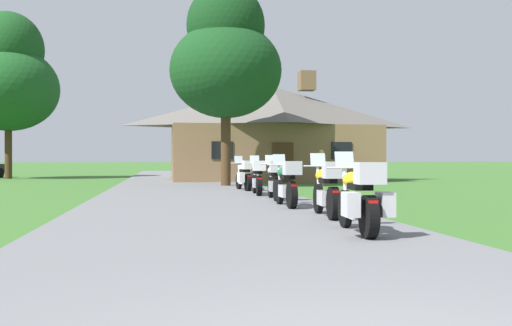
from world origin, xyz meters
TOP-DOWN VIEW (x-y plane):
  - ground_plane at (0.00, 20.00)m, footprint 500.00×500.00m
  - asphalt_driveway at (0.00, 18.00)m, footprint 6.40×80.00m
  - motorcycle_yellow_nearest_to_camera at (1.91, 6.02)m, footprint 0.79×2.08m
  - motorcycle_yellow_second_in_row at (2.15, 8.74)m, footprint 0.66×2.08m
  - motorcycle_green_third_in_row at (1.90, 11.42)m, footprint 0.66×2.08m
  - motorcycle_silver_fourth_in_row at (2.08, 14.00)m, footprint 0.66×2.08m
  - motorcycle_black_fifth_in_row at (1.95, 16.36)m, footprint 0.66×2.08m
  - motorcycle_white_farthest_in_row at (1.93, 19.14)m, footprint 0.86×2.08m
  - stone_lodge at (5.05, 30.31)m, footprint 11.99×6.46m
  - bystander_tan_shirt_near_lodge at (6.03, 23.31)m, footprint 0.33×0.52m
  - tree_by_lodge_front at (1.65, 23.35)m, footprint 4.98×4.98m
  - tree_left_far at (-10.77, 36.33)m, footprint 6.26×6.26m

SIDE VIEW (x-z plane):
  - ground_plane at x=0.00m, z-range 0.00..0.00m
  - asphalt_driveway at x=0.00m, z-range 0.00..0.06m
  - motorcycle_yellow_nearest_to_camera at x=1.91m, z-range -0.04..1.26m
  - motorcycle_white_farthest_in_row at x=1.93m, z-range -0.04..1.26m
  - motorcycle_yellow_second_in_row at x=2.15m, z-range -0.03..1.27m
  - motorcycle_green_third_in_row at x=1.90m, z-range -0.03..1.27m
  - motorcycle_silver_fourth_in_row at x=2.08m, z-range -0.03..1.27m
  - motorcycle_black_fifth_in_row at x=1.95m, z-range -0.03..1.27m
  - bystander_tan_shirt_near_lodge at x=6.03m, z-range 0.10..1.76m
  - stone_lodge at x=5.05m, z-range -0.37..5.93m
  - tree_by_lodge_front at x=1.65m, z-range 1.24..10.29m
  - tree_left_far at x=-10.77m, z-range 1.16..11.70m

